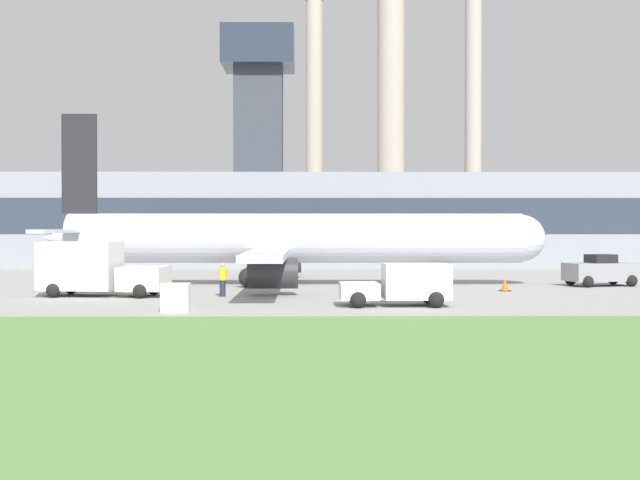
% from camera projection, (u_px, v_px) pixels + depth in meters
% --- Properties ---
extents(ground_plane, '(400.00, 400.00, 0.00)m').
position_uv_depth(ground_plane, '(270.00, 286.00, 51.96)').
color(ground_plane, '#999691').
extents(grass_strip, '(240.00, 37.00, 0.06)m').
position_uv_depth(grass_strip, '(175.00, 426.00, 15.47)').
color(grass_strip, '#5B8942').
rests_on(grass_strip, ground_plane).
extents(terminal_building, '(67.60, 15.72, 21.36)m').
position_uv_depth(terminal_building, '(283.00, 216.00, 81.23)').
color(terminal_building, '#8C939E').
rests_on(terminal_building, ground_plane).
extents(smokestack_left, '(2.45, 2.45, 33.22)m').
position_uv_depth(smokestack_left, '(314.00, 124.00, 114.33)').
color(smokestack_left, '#B2A899').
rests_on(smokestack_left, ground_plane).
extents(smokestack_right, '(3.96, 3.96, 37.76)m').
position_uv_depth(smokestack_right, '(391.00, 104.00, 113.12)').
color(smokestack_right, '#B2A899').
rests_on(smokestack_right, ground_plane).
extents(smokestack_far, '(2.45, 2.45, 42.95)m').
position_uv_depth(smokestack_far, '(473.00, 85.00, 114.11)').
color(smokestack_far, '#B2A899').
rests_on(smokestack_far, ground_plane).
extents(airplane, '(29.89, 29.05, 10.14)m').
position_uv_depth(airplane, '(288.00, 240.00, 52.85)').
color(airplane, silver).
rests_on(airplane, ground_plane).
extents(pushback_tug, '(4.46, 3.19, 1.86)m').
position_uv_depth(pushback_tug, '(601.00, 272.00, 52.08)').
color(pushback_tug, gray).
rests_on(pushback_tug, ground_plane).
extents(baggage_truck, '(4.83, 2.79, 1.86)m').
position_uv_depth(baggage_truck, '(403.00, 285.00, 39.10)').
color(baggage_truck, white).
rests_on(baggage_truck, ground_plane).
extents(fuel_truck, '(6.49, 3.48, 2.73)m').
position_uv_depth(fuel_truck, '(95.00, 269.00, 44.55)').
color(fuel_truck, white).
rests_on(fuel_truck, ground_plane).
extents(ground_crew_person, '(0.53, 0.53, 1.68)m').
position_uv_depth(ground_crew_person, '(223.00, 279.00, 44.27)').
color(ground_crew_person, '#23283D').
rests_on(ground_crew_person, ground_plane).
extents(traffic_cone_near_nose, '(0.53, 0.53, 0.65)m').
position_uv_depth(traffic_cone_near_nose, '(396.00, 284.00, 49.20)').
color(traffic_cone_near_nose, black).
rests_on(traffic_cone_near_nose, ground_plane).
extents(traffic_cone_wingtip, '(0.62, 0.62, 0.68)m').
position_uv_depth(traffic_cone_wingtip, '(505.00, 285.00, 48.07)').
color(traffic_cone_wingtip, black).
rests_on(traffic_cone_wingtip, ground_plane).
extents(utility_cabinet, '(1.14, 0.88, 1.17)m').
position_uv_depth(utility_cabinet, '(176.00, 297.00, 36.40)').
color(utility_cabinet, silver).
rests_on(utility_cabinet, ground_plane).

